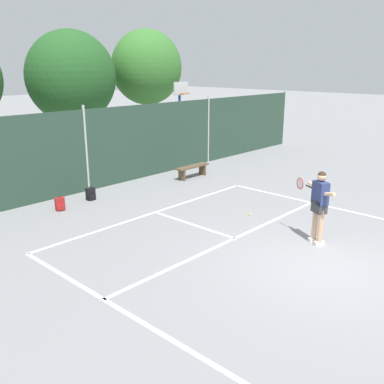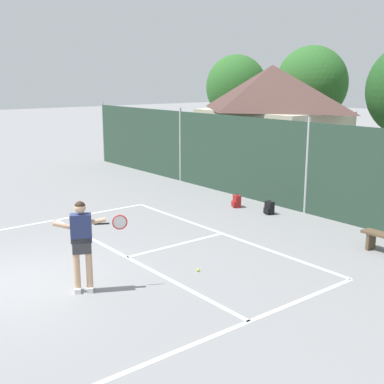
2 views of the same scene
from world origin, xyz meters
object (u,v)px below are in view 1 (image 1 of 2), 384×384
Objects in this scene: tennis_ball at (250,214)px; courtside_bench at (192,169)px; backpack_black at (91,194)px; basketball_hoop at (181,109)px; tennis_player at (319,201)px; backpack_red at (60,204)px.

tennis_ball is 0.04× the size of courtside_bench.
backpack_black is 0.29× the size of courtside_bench.
basketball_hoop is 4.57m from courtside_bench.
tennis_player is at bearing -103.39° from tennis_ball.
backpack_black is (1.26, 0.21, 0.00)m from backpack_red.
tennis_ball is 4.80m from courtside_bench.
basketball_hoop is at bearing 57.64° from tennis_ball.
basketball_hoop is 11.33m from tennis_player.
backpack_black reaches higher than tennis_ball.
backpack_red is at bearing 177.37° from courtside_bench.
courtside_bench reaches higher than tennis_ball.
backpack_red is (-8.33, -2.93, -2.12)m from basketball_hoop.
courtside_bench is at bearing -2.63° from backpack_red.
backpack_red is 0.29× the size of courtside_bench.
courtside_bench reaches higher than backpack_black.
backpack_red and backpack_black have the same top height.
backpack_black is (-2.33, 4.76, 0.16)m from tennis_ball.
courtside_bench is at bearing 68.10° from tennis_player.
tennis_player reaches higher than courtside_bench.
backpack_black is 4.48m from courtside_bench.
basketball_hoop reaches higher than tennis_player.
basketball_hoop reaches higher than courtside_bench.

